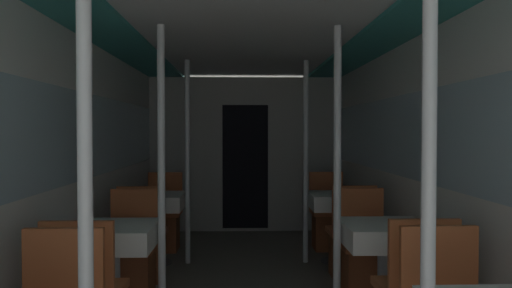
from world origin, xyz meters
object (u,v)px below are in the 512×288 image
object	(u,v)px
chair_right_near_2	(350,248)
support_pole_right_2	(306,162)
support_pole_left_0	(86,221)
dining_table_right_2	(338,205)
dining_table_left_1	(112,242)
chair_right_far_2	(328,224)
support_pole_right_0	(428,219)
dining_table_right_1	(385,240)
dining_table_left_2	(154,206)
chair_left_far_2	(163,225)
chair_left_far_1	(131,265)
support_pole_right_1	(337,176)
support_pole_left_2	(187,162)
support_pole_left_1	(161,177)
chair_left_near_2	(144,250)
chair_right_far_1	(364,263)

from	to	relation	value
chair_right_near_2	support_pole_right_2	distance (m)	1.06
support_pole_left_0	dining_table_right_2	distance (m)	3.87
dining_table_left_1	support_pole_left_0	bearing A→B (deg)	-78.60
chair_right_near_2	chair_right_far_2	distance (m)	1.21
support_pole_right_0	chair_right_near_2	xyz separation A→B (m)	(0.35, 2.88, -0.79)
dining_table_right_1	dining_table_right_2	world-z (taller)	same
dining_table_left_2	support_pole_right_2	world-z (taller)	support_pole_right_2
support_pole_left_0	support_pole_right_2	xyz separation A→B (m)	(1.26, 3.49, 0.00)
chair_left_far_2	dining_table_right_2	xyz separation A→B (m)	(1.97, -0.60, 0.32)
support_pole_left_0	chair_left_far_1	world-z (taller)	support_pole_left_0
chair_left_far_1	support_pole_right_1	xyz separation A→B (m)	(1.61, -0.60, 0.79)
support_pole_left_2	support_pole_left_1	bearing A→B (deg)	-90.00
support_pole_left_1	support_pole_left_0	bearing A→B (deg)	-90.00
support_pole_left_0	chair_right_far_2	bearing A→B (deg)	68.47
support_pole_left_0	chair_left_near_2	distance (m)	3.01
chair_left_far_1	chair_right_far_1	xyz separation A→B (m)	(1.97, 0.00, 0.00)
support_pole_right_0	support_pole_right_2	world-z (taller)	same
dining_table_left_1	chair_left_far_2	xyz separation A→B (m)	(0.00, 2.35, -0.32)
dining_table_left_1	dining_table_right_1	distance (m)	1.97
chair_left_near_2	chair_right_far_1	size ratio (longest dim) A/B	1.00
chair_left_far_2	support_pole_left_2	world-z (taller)	support_pole_left_2
support_pole_left_1	dining_table_right_2	world-z (taller)	support_pole_left_1
dining_table_left_2	support_pole_right_1	size ratio (longest dim) A/B	0.34
support_pole_left_1	dining_table_right_2	size ratio (longest dim) A/B	2.93
chair_left_near_2	dining_table_right_2	world-z (taller)	chair_left_near_2
support_pole_left_0	chair_right_far_2	distance (m)	4.47
support_pole_left_1	chair_left_far_2	xyz separation A→B (m)	(-0.35, 2.35, -0.79)
dining_table_right_2	dining_table_left_2	bearing A→B (deg)	180.00
support_pole_right_0	chair_left_far_1	bearing A→B (deg)	124.52
dining_table_left_2	chair_left_far_1	bearing A→B (deg)	-90.00
dining_table_left_2	support_pole_right_2	bearing A→B (deg)	0.00
support_pole_right_1	chair_left_far_2	bearing A→B (deg)	124.52
support_pole_left_1	chair_left_far_2	distance (m)	2.50
support_pole_left_0	support_pole_right_0	distance (m)	1.26
support_pole_left_0	dining_table_right_1	size ratio (longest dim) A/B	2.93
support_pole_right_0	dining_table_right_1	world-z (taller)	support_pole_right_0
support_pole_left_2	support_pole_right_2	bearing A→B (deg)	0.00
chair_right_near_2	chair_right_far_2	size ratio (longest dim) A/B	1.00
chair_left_far_1	support_pole_right_0	bearing A→B (deg)	124.52
chair_left_near_2	chair_left_far_2	xyz separation A→B (m)	(0.00, 1.21, 0.00)
chair_left_near_2	dining_table_right_1	xyz separation A→B (m)	(1.97, -1.14, 0.32)
support_pole_right_0	chair_right_near_2	distance (m)	3.01
chair_left_far_2	chair_right_far_2	world-z (taller)	same
support_pole_right_1	chair_right_near_2	xyz separation A→B (m)	(0.35, 1.14, -0.79)
dining_table_left_2	dining_table_right_1	world-z (taller)	same
chair_left_far_1	chair_left_near_2	bearing A→B (deg)	-90.00
support_pole_left_1	dining_table_right_2	bearing A→B (deg)	47.21
chair_left_far_2	chair_left_near_2	bearing A→B (deg)	90.00
dining_table_left_2	support_pole_right_0	world-z (taller)	support_pole_right_0
chair_right_far_1	support_pole_right_1	size ratio (longest dim) A/B	0.42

